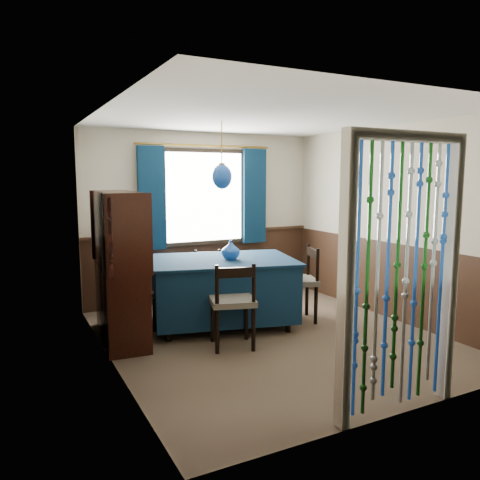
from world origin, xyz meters
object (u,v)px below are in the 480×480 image
chair_near (233,302)px  chair_far (208,278)px  chair_right (300,281)px  pendant_lamp (222,176)px  vase_table (231,251)px  chair_left (135,295)px  sideboard (120,288)px  vase_sideboard (118,254)px  dining_table (222,287)px  bowl_shelf (128,239)px

chair_near → chair_far: chair_near is taller
chair_far → chair_right: chair_right is taller
pendant_lamp → vase_table: pendant_lamp is taller
chair_left → sideboard: size_ratio=0.49×
sideboard → vase_sideboard: bearing=84.4°
chair_near → chair_right: (1.21, 0.49, 0.01)m
sideboard → vase_table: bearing=-1.6°
dining_table → chair_right: size_ratio=2.05×
bowl_shelf → pendant_lamp: bearing=7.1°
chair_right → vase_sideboard: size_ratio=5.29×
vase_table → vase_sideboard: 1.35m
chair_right → sideboard: 2.25m
chair_right → bowl_shelf: bowl_shelf is taller
chair_left → chair_right: size_ratio=0.85×
chair_near → vase_table: vase_table is taller
bowl_shelf → chair_far: bearing=34.4°
chair_far → bowl_shelf: bowl_shelf is taller
chair_far → vase_sideboard: bearing=33.9°
chair_far → sideboard: bearing=45.1°
chair_left → vase_sideboard: (-0.16, 0.10, 0.50)m
pendant_lamp → vase_sideboard: pendant_lamp is taller
dining_table → pendant_lamp: pendant_lamp is taller
vase_table → chair_far: bearing=86.3°
chair_far → chair_left: (-1.16, -0.45, -0.00)m
chair_right → pendant_lamp: (-0.98, 0.26, 1.34)m
vase_table → bowl_shelf: bowl_shelf is taller
dining_table → vase_table: (0.08, -0.07, 0.47)m
pendant_lamp → bowl_shelf: pendant_lamp is taller
chair_near → bowl_shelf: bearing=163.8°
dining_table → vase_sideboard: 1.33m
chair_left → pendant_lamp: bearing=70.5°
chair_far → sideboard: 1.55m
pendant_lamp → bowl_shelf: (-1.19, -0.15, -0.67)m
chair_left → vase_table: 1.27m
chair_near → chair_far: 1.56m
chair_left → vase_sideboard: 0.53m
bowl_shelf → chair_right: bearing=-3.1°
chair_near → chair_left: bearing=143.1°
chair_right → pendant_lamp: size_ratio=1.21×
vase_table → sideboard: bearing=173.5°
chair_near → vase_sideboard: 1.57m
dining_table → chair_left: (-1.02, 0.30, -0.04)m
vase_sideboard → chair_near: bearing=-50.4°
pendant_lamp → vase_table: size_ratio=3.69×
chair_right → vase_sideboard: vase_sideboard is taller
chair_left → bowl_shelf: size_ratio=3.97×
dining_table → chair_left: bearing=177.3°
dining_table → sideboard: 1.26m
vase_table → dining_table: bearing=137.2°
chair_near → chair_far: (0.36, 1.51, -0.06)m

